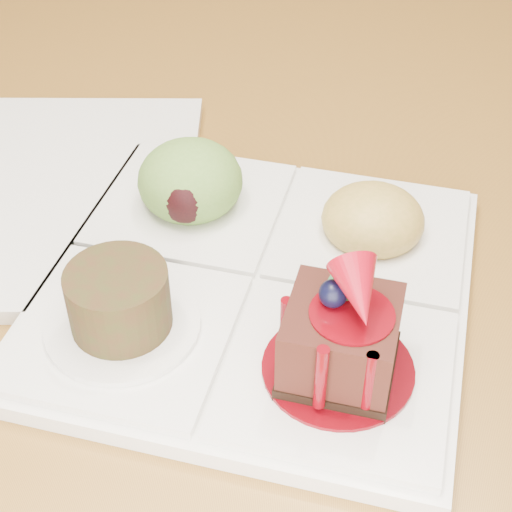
{
  "coord_description": "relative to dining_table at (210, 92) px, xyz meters",
  "views": [
    {
      "loc": [
        0.12,
        -0.77,
        1.12
      ],
      "look_at": [
        0.09,
        -0.39,
        0.79
      ],
      "focal_mm": 55.0,
      "sensor_mm": 36.0,
      "label": 1
    }
  ],
  "objects": [
    {
      "name": "second_plate",
      "position": [
        -0.11,
        -0.3,
        0.07
      ],
      "size": [
        0.29,
        0.29,
        0.01
      ],
      "primitive_type": "cube",
      "rotation": [
        0.0,
        0.0,
        0.08
      ],
      "color": "silver",
      "rests_on": "dining_table"
    },
    {
      "name": "dining_table",
      "position": [
        0.0,
        0.0,
        0.0
      ],
      "size": [
        1.0,
        1.8,
        0.75
      ],
      "color": "brown",
      "rests_on": "ground"
    },
    {
      "name": "sampler_plate",
      "position": [
        0.08,
        -0.39,
        0.09
      ],
      "size": [
        0.32,
        0.32,
        0.11
      ],
      "rotation": [
        0.0,
        0.0,
        -0.17
      ],
      "color": "silver",
      "rests_on": "dining_table"
    },
    {
      "name": "ground",
      "position": [
        0.0,
        0.0,
        -0.68
      ],
      "size": [
        6.0,
        6.0,
        0.0
      ],
      "primitive_type": "plane",
      "color": "#4E2916"
    }
  ]
}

